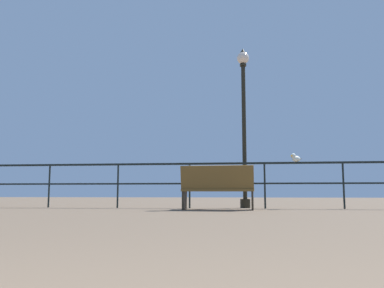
{
  "coord_description": "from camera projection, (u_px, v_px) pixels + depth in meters",
  "views": [
    {
      "loc": [
        0.35,
        0.11,
        0.39
      ],
      "look_at": [
        -0.79,
        9.3,
        1.52
      ],
      "focal_mm": 37.01,
      "sensor_mm": 36.0,
      "label": 1
    }
  ],
  "objects": [
    {
      "name": "pier_railing",
      "position": [
        227.0,
        175.0,
        9.64
      ],
      "size": [
        20.11,
        0.05,
        1.11
      ],
      "color": "black",
      "rests_on": "ground_plane"
    },
    {
      "name": "bench_near_left",
      "position": [
        217.0,
        186.0,
        8.71
      ],
      "size": [
        1.62,
        0.72,
        0.97
      ],
      "color": "brown",
      "rests_on": "ground_plane"
    },
    {
      "name": "lamppost_center",
      "position": [
        244.0,
        113.0,
        10.12
      ],
      "size": [
        0.31,
        0.31,
        4.12
      ],
      "color": "black",
      "rests_on": "ground_plane"
    },
    {
      "name": "seagull_on_rail",
      "position": [
        296.0,
        158.0,
        9.47
      ],
      "size": [
        0.32,
        0.34,
        0.2
      ],
      "color": "white",
      "rests_on": "pier_railing"
    }
  ]
}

